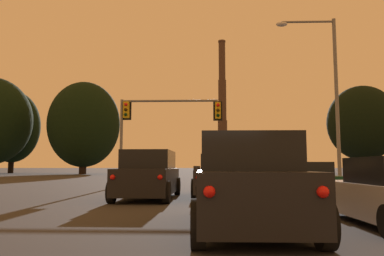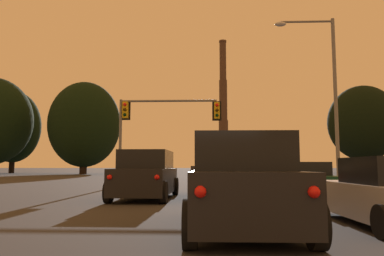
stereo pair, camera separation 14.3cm
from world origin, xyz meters
The scene contains 10 objects.
pickup_truck_center_lane_front centered at (-0.12, 16.30, 0.80)m, with size 2.41×5.58×1.82m.
suv_left_lane_front centered at (-3.01, 14.50, 0.90)m, with size 2.18×4.94×1.86m.
sedan_right_lane_front centered at (3.54, 16.03, 0.67)m, with size 2.11×4.75×1.43m.
suv_center_lane_second centered at (0.02, 7.58, 0.90)m, with size 2.12×4.91×1.86m.
traffic_light_overhead_left centered at (-3.90, 23.29, 4.25)m, with size 6.60×0.50×5.50m.
street_lamp centered at (5.99, 20.52, 5.79)m, with size 3.34×0.36×9.54m.
smokestack centered at (6.08, 147.74, 20.44)m, with size 5.90×5.90×52.14m.
treeline_center_left centered at (-36.32, 67.25, 8.52)m, with size 9.78×8.80×15.13m.
treeline_center_right centered at (-20.67, 60.05, 8.10)m, with size 11.68×10.51×15.12m.
treeline_right_mid centered at (26.55, 65.46, 8.75)m, with size 11.94×10.75×15.29m.
Camera 1 is at (-0.81, -0.12, 1.24)m, focal length 35.00 mm.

